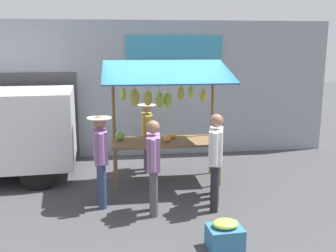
# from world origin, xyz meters

# --- Properties ---
(ground_plane) EXTENTS (40.00, 40.00, 0.00)m
(ground_plane) POSITION_xyz_m (0.00, 0.00, 0.00)
(ground_plane) COLOR #424244
(street_backdrop) EXTENTS (9.00, 0.30, 3.40)m
(street_backdrop) POSITION_xyz_m (0.05, -2.20, 1.70)
(street_backdrop) COLOR #8C939E
(street_backdrop) RESTS_ON ground
(market_stall) EXTENTS (2.50, 1.46, 2.50)m
(market_stall) POSITION_xyz_m (0.03, -0.07, 1.56)
(market_stall) COLOR brown
(market_stall) RESTS_ON ground
(vendor_with_sunhat) EXTENTS (0.40, 0.67, 1.55)m
(vendor_with_sunhat) POSITION_xyz_m (0.34, -0.75, 0.90)
(vendor_with_sunhat) COLOR #4C4C51
(vendor_with_sunhat) RESTS_ON ground
(shopper_with_ponytail) EXTENTS (0.36, 0.69, 1.68)m
(shopper_with_ponytail) POSITION_xyz_m (-0.67, 1.49, 0.98)
(shopper_with_ponytail) COLOR #232328
(shopper_with_ponytail) RESTS_ON ground
(shopper_in_grey_tee) EXTENTS (0.34, 0.65, 1.57)m
(shopper_in_grey_tee) POSITION_xyz_m (-0.81, 0.91, 0.90)
(shopper_in_grey_tee) COLOR #726656
(shopper_in_grey_tee) RESTS_ON ground
(shopper_in_striped_shirt) EXTENTS (0.26, 0.69, 1.61)m
(shopper_in_striped_shirt) POSITION_xyz_m (0.41, 1.54, 0.93)
(shopper_in_striped_shirt) COLOR #4C4C51
(shopper_in_striped_shirt) RESTS_ON ground
(shopper_with_shopping_bag) EXTENTS (0.42, 0.69, 1.63)m
(shopper_with_shopping_bag) POSITION_xyz_m (1.29, 1.10, 0.96)
(shopper_with_shopping_bag) COLOR navy
(shopper_with_shopping_bag) RESTS_ON ground
(produce_crate_near) EXTENTS (0.50, 0.43, 0.44)m
(produce_crate_near) POSITION_xyz_m (-0.47, 2.85, 0.20)
(produce_crate_near) COLOR teal
(produce_crate_near) RESTS_ON ground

